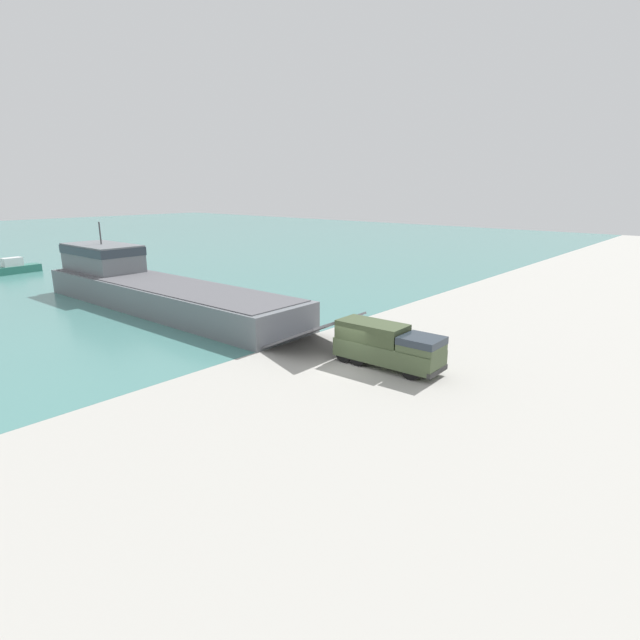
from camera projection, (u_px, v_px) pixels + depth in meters
The scene contains 7 objects.
ground_plane at pixel (343, 367), 32.94m from camera, with size 240.00×240.00×0.00m, color #A8A59E.
landing_craft at pixel (150, 286), 49.63m from camera, with size 7.71×38.47×7.88m.
military_truck at pixel (388, 345), 32.44m from camera, with size 2.62×7.41×2.85m.
soldier_on_ramp at pixel (397, 341), 35.37m from camera, with size 0.50×0.38×1.64m.
moored_boat_a at pixel (9, 269), 68.05m from camera, with size 8.19×2.74×2.20m.
mooring_bollard at pixel (356, 324), 41.84m from camera, with size 0.31×0.31×0.72m.
cargo_crate at pixel (431, 362), 33.00m from camera, with size 0.51×0.62×0.51m, color #475638.
Camera 1 is at (-24.39, -19.28, 11.44)m, focal length 28.00 mm.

